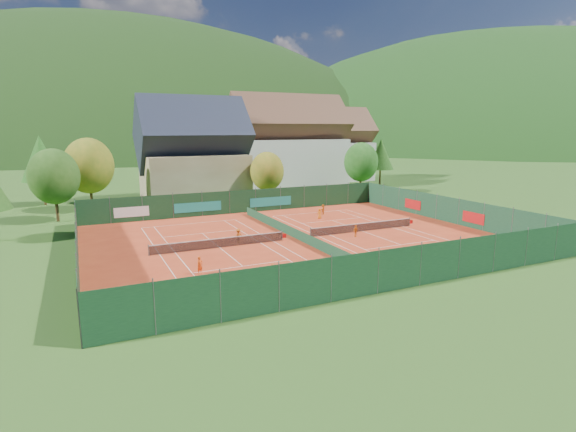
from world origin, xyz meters
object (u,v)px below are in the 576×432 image
at_px(chalet, 193,157).
at_px(player_right_near, 356,231).
at_px(hotel_block_a, 288,148).
at_px(player_left_near, 200,265).
at_px(player_right_far_a, 320,214).
at_px(player_left_far, 238,236).
at_px(hotel_block_b, 331,149).
at_px(ball_hopper, 462,244).
at_px(player_right_far_b, 323,209).
at_px(player_left_mid, 273,272).

relative_size(chalet, player_right_near, 13.23).
xyz_separation_m(hotel_block_a, player_left_near, (-27.62, -42.91, -6.67)).
bearing_deg(player_right_far_a, player_right_near, 94.20).
height_order(chalet, player_right_near, chalet).
relative_size(player_left_far, player_right_far_a, 1.10).
bearing_deg(hotel_block_b, player_right_near, -117.76).
height_order(ball_hopper, player_right_far_b, player_right_far_b).
relative_size(chalet, player_left_near, 11.34).
height_order(hotel_block_b, ball_hopper, hotel_block_b).
relative_size(hotel_block_b, player_left_near, 12.10).
distance_m(ball_hopper, player_right_far_b, 20.75).
height_order(player_left_near, player_right_near, player_left_near).
height_order(player_left_mid, player_left_far, player_left_far).
relative_size(hotel_block_a, player_right_near, 17.64).
distance_m(hotel_block_b, player_left_near, 66.03).
bearing_deg(player_right_near, player_right_far_a, 65.47).
distance_m(player_left_near, player_right_far_a, 24.03).
relative_size(hotel_block_b, player_right_far_a, 13.43).
distance_m(hotel_block_b, player_right_far_a, 42.99).
xyz_separation_m(hotel_block_b, player_right_far_a, (-22.83, -35.93, -5.98)).
bearing_deg(player_right_far_a, hotel_block_b, -111.15).
xyz_separation_m(hotel_block_a, player_left_mid, (-23.06, -46.36, -6.79)).
height_order(hotel_block_b, player_right_near, hotel_block_b).
xyz_separation_m(chalet, player_left_far, (-2.81, -28.99, -5.92)).
xyz_separation_m(ball_hopper, player_right_far_b, (-2.92, 20.54, 0.10)).
distance_m(chalet, player_right_far_b, 23.77).
distance_m(hotel_block_a, player_right_far_a, 30.06).
distance_m(hotel_block_a, player_right_near, 39.59).
height_order(hotel_block_b, player_left_far, hotel_block_b).
relative_size(ball_hopper, player_right_far_b, 0.61).
bearing_deg(player_left_far, hotel_block_b, -134.95).
bearing_deg(player_right_far_a, player_right_far_b, -116.83).
xyz_separation_m(player_left_far, player_right_far_b, (14.75, 9.31, -0.05)).
bearing_deg(hotel_block_a, hotel_block_b, 29.74).
height_order(hotel_block_a, player_right_far_b, hotel_block_a).
xyz_separation_m(hotel_block_a, player_left_far, (-21.81, -34.99, -6.67)).
height_order(chalet, player_right_far_b, chalet).
bearing_deg(chalet, player_left_near, -103.15).
bearing_deg(player_right_near, chalet, 88.33).
distance_m(chalet, ball_hopper, 43.30).
bearing_deg(hotel_block_b, player_left_mid, -124.29).
bearing_deg(player_left_near, player_right_far_a, 14.56).
xyz_separation_m(hotel_block_b, player_right_far_b, (-21.06, -33.67, -5.96)).
height_order(player_right_near, player_right_far_a, player_right_far_a).
distance_m(chalet, player_right_far_a, 24.90).
height_order(hotel_block_a, player_right_near, hotel_block_a).
xyz_separation_m(ball_hopper, player_right_near, (-5.90, 8.52, 0.06)).
height_order(hotel_block_a, hotel_block_b, hotel_block_a).
xyz_separation_m(player_left_near, player_left_mid, (4.56, -3.45, -0.12)).
bearing_deg(player_right_far_b, ball_hopper, 53.61).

